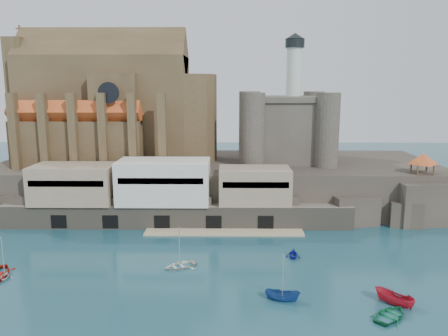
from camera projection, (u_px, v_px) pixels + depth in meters
name	position (u px, v px, depth m)	size (l,w,h in m)	color
ground	(209.00, 273.00, 65.12)	(300.00, 300.00, 0.00)	#17404C
promontory	(216.00, 183.00, 102.86)	(100.00, 36.00, 10.00)	#2C2621
quay	(163.00, 195.00, 86.76)	(70.00, 12.00, 13.05)	#6D6557
church	(114.00, 109.00, 102.35)	(47.00, 25.93, 30.51)	#483721
castle_keep	(285.00, 125.00, 101.83)	(21.20, 21.20, 29.30)	#423D34
rock_outcrop	(420.00, 202.00, 89.25)	(14.50, 10.50, 8.70)	#2C2621
pavilion	(423.00, 160.00, 87.77)	(6.40, 6.40, 5.40)	#483721
boat_2	(282.00, 300.00, 56.88)	(1.73, 1.77, 4.59)	navy
boat_3	(391.00, 317.00, 52.75)	(4.01, 1.16, 5.61)	#157345
boat_4	(5.00, 278.00, 63.28)	(2.40, 1.46, 2.78)	silver
boat_5	(394.00, 304.00, 55.87)	(1.95, 2.00, 5.18)	#B4192A
boat_6	(180.00, 267.00, 67.27)	(3.74, 1.08, 5.23)	white
boat_7	(293.00, 257.00, 71.14)	(2.90, 1.77, 3.36)	#111898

